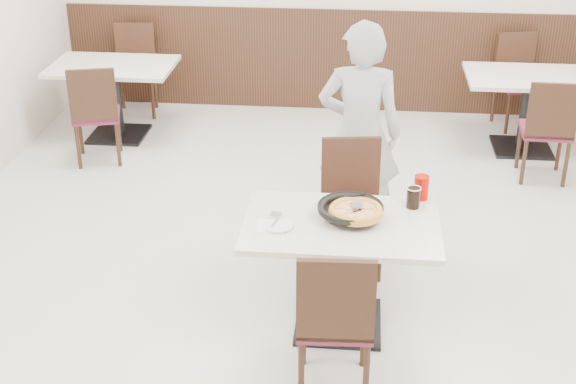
# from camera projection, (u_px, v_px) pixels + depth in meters

# --- Properties ---
(floor) EXTENTS (7.00, 7.00, 0.00)m
(floor) POSITION_uv_depth(u_px,v_px,m) (315.00, 274.00, 5.79)
(floor) COLOR beige
(floor) RESTS_ON ground
(wainscot_back) EXTENTS (5.90, 0.03, 1.10)m
(wainscot_back) POSITION_uv_depth(u_px,v_px,m) (337.00, 60.00, 8.66)
(wainscot_back) COLOR black
(wainscot_back) RESTS_ON floor
(main_table) EXTENTS (1.22, 0.83, 0.75)m
(main_table) POSITION_uv_depth(u_px,v_px,m) (340.00, 275.00, 5.07)
(main_table) COLOR beige
(main_table) RESTS_ON floor
(chair_near) EXTENTS (0.44, 0.44, 0.95)m
(chair_near) POSITION_uv_depth(u_px,v_px,m) (335.00, 316.00, 4.49)
(chair_near) COLOR black
(chair_near) RESTS_ON floor
(chair_far) EXTENTS (0.47, 0.47, 0.95)m
(chair_far) POSITION_uv_depth(u_px,v_px,m) (352.00, 210.00, 5.65)
(chair_far) COLOR black
(chair_far) RESTS_ON floor
(trivet) EXTENTS (0.12, 0.12, 0.04)m
(trivet) POSITION_uv_depth(u_px,v_px,m) (359.00, 221.00, 4.89)
(trivet) COLOR black
(trivet) RESTS_ON main_table
(pizza_pan) EXTENTS (0.34, 0.34, 0.01)m
(pizza_pan) POSITION_uv_depth(u_px,v_px,m) (350.00, 212.00, 4.94)
(pizza_pan) COLOR black
(pizza_pan) RESTS_ON trivet
(pizza) EXTENTS (0.34, 0.34, 0.02)m
(pizza) POSITION_uv_depth(u_px,v_px,m) (356.00, 212.00, 4.89)
(pizza) COLOR gold
(pizza) RESTS_ON pizza_pan
(pizza_server) EXTENTS (0.08, 0.10, 0.00)m
(pizza_server) POSITION_uv_depth(u_px,v_px,m) (357.00, 205.00, 4.91)
(pizza_server) COLOR white
(pizza_server) RESTS_ON pizza
(napkin) EXTENTS (0.19, 0.19, 0.00)m
(napkin) POSITION_uv_depth(u_px,v_px,m) (271.00, 226.00, 4.86)
(napkin) COLOR silver
(napkin) RESTS_ON main_table
(side_plate) EXTENTS (0.18, 0.18, 0.01)m
(side_plate) POSITION_uv_depth(u_px,v_px,m) (278.00, 226.00, 4.84)
(side_plate) COLOR silver
(side_plate) RESTS_ON napkin
(fork) EXTENTS (0.06, 0.18, 0.00)m
(fork) POSITION_uv_depth(u_px,v_px,m) (277.00, 220.00, 4.89)
(fork) COLOR white
(fork) RESTS_ON side_plate
(cola_glass) EXTENTS (0.09, 0.09, 0.13)m
(cola_glass) POSITION_uv_depth(u_px,v_px,m) (413.00, 198.00, 5.06)
(cola_glass) COLOR black
(cola_glass) RESTS_ON main_table
(red_cup) EXTENTS (0.10, 0.10, 0.16)m
(red_cup) POSITION_uv_depth(u_px,v_px,m) (421.00, 187.00, 5.16)
(red_cup) COLOR #AA0A00
(red_cup) RESTS_ON main_table
(diner_person) EXTENTS (0.63, 0.43, 1.71)m
(diner_person) POSITION_uv_depth(u_px,v_px,m) (360.00, 134.00, 5.92)
(diner_person) COLOR #B8B8BE
(diner_person) RESTS_ON floor
(bg_table_left) EXTENTS (1.26, 0.89, 0.75)m
(bg_table_left) POSITION_uv_depth(u_px,v_px,m) (116.00, 101.00, 8.01)
(bg_table_left) COLOR beige
(bg_table_left) RESTS_ON floor
(bg_chair_left_near) EXTENTS (0.52, 0.52, 0.95)m
(bg_chair_left_near) POSITION_uv_depth(u_px,v_px,m) (96.00, 113.00, 7.42)
(bg_chair_left_near) COLOR black
(bg_chair_left_near) RESTS_ON floor
(bg_chair_left_far) EXTENTS (0.48, 0.48, 0.95)m
(bg_chair_left_far) POSITION_uv_depth(u_px,v_px,m) (135.00, 72.00, 8.54)
(bg_chair_left_far) COLOR black
(bg_chair_left_far) RESTS_ON floor
(bg_table_right) EXTENTS (1.26, 0.89, 0.75)m
(bg_table_right) POSITION_uv_depth(u_px,v_px,m) (526.00, 113.00, 7.70)
(bg_table_right) COLOR beige
(bg_table_right) RESTS_ON floor
(bg_chair_right_near) EXTENTS (0.44, 0.44, 0.95)m
(bg_chair_right_near) POSITION_uv_depth(u_px,v_px,m) (546.00, 128.00, 7.07)
(bg_chair_right_near) COLOR black
(bg_chair_right_near) RESTS_ON floor
(bg_chair_right_far) EXTENTS (0.52, 0.52, 0.95)m
(bg_chair_right_far) POSITION_uv_depth(u_px,v_px,m) (520.00, 83.00, 8.20)
(bg_chair_right_far) COLOR black
(bg_chair_right_far) RESTS_ON floor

